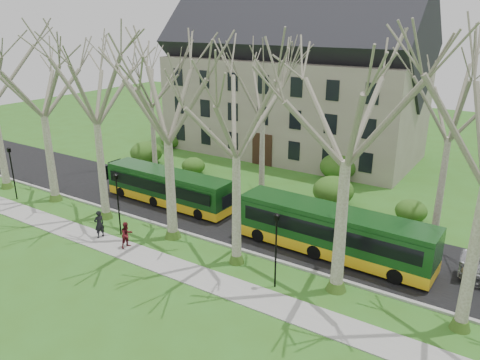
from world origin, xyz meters
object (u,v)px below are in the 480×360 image
object	(u,v)px
pedestrian_a	(99,224)
pedestrian_b	(127,235)
bus_lead	(168,187)
bus_follow	(333,232)

from	to	relation	value
pedestrian_a	pedestrian_b	distance (m)	2.62
bus_lead	pedestrian_a	xyz separation A→B (m)	(0.08, -7.02, -0.44)
bus_follow	pedestrian_a	size ratio (longest dim) A/B	6.50
bus_follow	pedestrian_b	xyz separation A→B (m)	(-11.36, -6.27, -0.67)
bus_lead	pedestrian_b	xyz separation A→B (m)	(2.70, -7.06, -0.52)
bus_lead	bus_follow	bearing A→B (deg)	-2.22
bus_follow	pedestrian_a	distance (m)	15.31
bus_follow	pedestrian_a	bearing A→B (deg)	-154.23
bus_follow	bus_lead	bearing A→B (deg)	178.54
bus_lead	pedestrian_b	world-z (taller)	bus_lead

